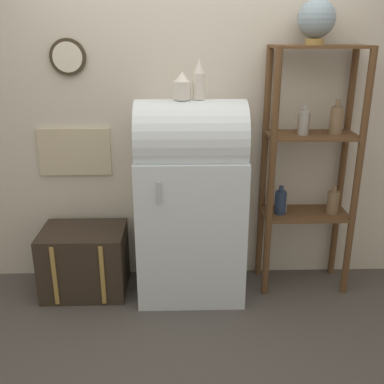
{
  "coord_description": "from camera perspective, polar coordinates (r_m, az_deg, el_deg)",
  "views": [
    {
      "loc": [
        -0.07,
        -2.79,
        1.91
      ],
      "look_at": [
        0.01,
        0.27,
        0.81
      ],
      "focal_mm": 42.0,
      "sensor_mm": 36.0,
      "label": 1
    }
  ],
  "objects": [
    {
      "name": "globe",
      "position": [
        3.31,
        15.52,
        20.37
      ],
      "size": [
        0.25,
        0.25,
        0.29
      ],
      "color": "#AD8942",
      "rests_on": "shelf_unit"
    },
    {
      "name": "refrigerator",
      "position": [
        3.27,
        -0.17,
        -0.97
      ],
      "size": [
        0.77,
        0.6,
        1.48
      ],
      "color": "silver",
      "rests_on": "ground_plane"
    },
    {
      "name": "shelf_unit",
      "position": [
        3.4,
        14.77,
        4.08
      ],
      "size": [
        0.66,
        0.35,
        1.82
      ],
      "color": "brown",
      "rests_on": "ground_plane"
    },
    {
      "name": "suitcase_trunk",
      "position": [
        3.57,
        -13.45,
        -8.47
      ],
      "size": [
        0.62,
        0.46,
        0.51
      ],
      "color": "#33281E",
      "rests_on": "ground_plane"
    },
    {
      "name": "vase_center",
      "position": [
        3.08,
        0.88,
        13.95
      ],
      "size": [
        0.08,
        0.08,
        0.26
      ],
      "color": "silver",
      "rests_on": "refrigerator"
    },
    {
      "name": "vase_left",
      "position": [
        3.07,
        -1.27,
        13.23
      ],
      "size": [
        0.12,
        0.12,
        0.18
      ],
      "color": "silver",
      "rests_on": "refrigerator"
    },
    {
      "name": "ground_plane",
      "position": [
        3.38,
        -0.04,
        -14.64
      ],
      "size": [
        12.0,
        12.0,
        0.0
      ],
      "primitive_type": "plane",
      "color": "#4C4742"
    },
    {
      "name": "wall_back",
      "position": [
        3.41,
        -0.41,
        10.28
      ],
      "size": [
        7.0,
        0.09,
        2.7
      ],
      "color": "beige",
      "rests_on": "ground_plane"
    }
  ]
}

